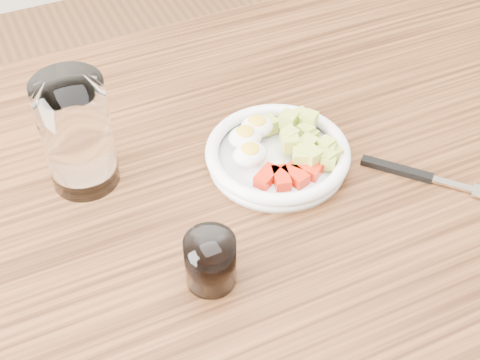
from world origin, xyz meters
name	(u,v)px	position (x,y,z in m)	size (l,w,h in m)	color
dining_table	(249,247)	(0.00, 0.00, 0.67)	(1.50, 0.90, 0.77)	brown
bowl	(278,152)	(0.07, 0.05, 0.79)	(0.20, 0.20, 0.05)	white
fork	(417,175)	(0.23, -0.06, 0.77)	(0.15, 0.16, 0.01)	black
water_glass	(77,134)	(-0.19, 0.13, 0.85)	(0.09, 0.09, 0.16)	white
coffee_glass	(210,261)	(-0.10, -0.10, 0.80)	(0.06, 0.06, 0.07)	white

